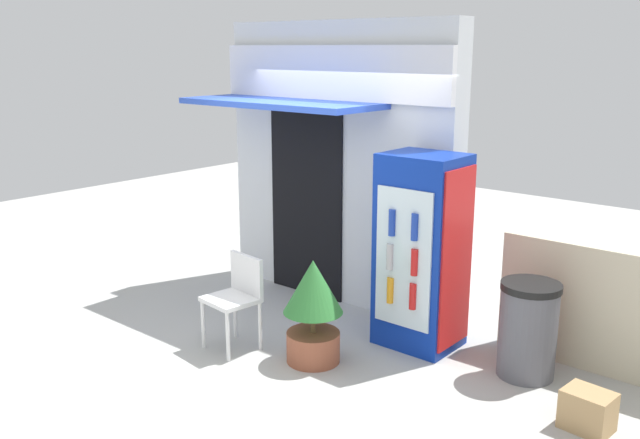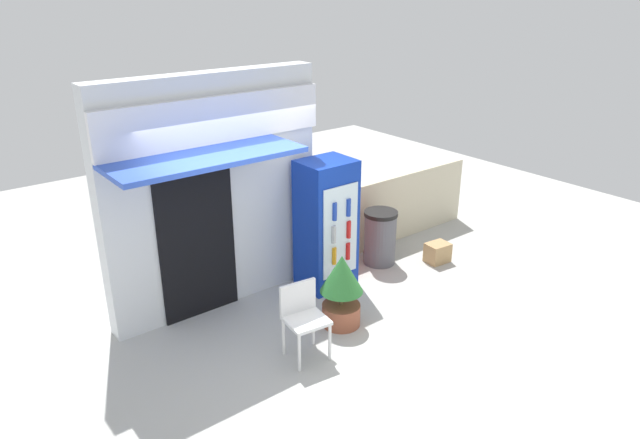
{
  "view_description": "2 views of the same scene",
  "coord_description": "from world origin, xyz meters",
  "px_view_note": "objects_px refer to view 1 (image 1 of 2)",
  "views": [
    {
      "loc": [
        4.38,
        -4.46,
        2.74
      ],
      "look_at": [
        0.4,
        0.27,
        1.2
      ],
      "focal_mm": 38.83,
      "sensor_mm": 36.0,
      "label": 1
    },
    {
      "loc": [
        -3.42,
        -4.86,
        3.97
      ],
      "look_at": [
        0.48,
        0.1,
        1.39
      ],
      "focal_mm": 32.57,
      "sensor_mm": 36.0,
      "label": 2
    }
  ],
  "objects_px": {
    "drink_cooler": "(422,252)",
    "potted_plant_near_shop": "(313,306)",
    "cardboard_box": "(588,411)",
    "trash_bin": "(528,329)",
    "plastic_chair": "(237,293)"
  },
  "relations": [
    {
      "from": "drink_cooler",
      "to": "potted_plant_near_shop",
      "type": "xyz_separation_m",
      "value": [
        -0.52,
        -0.93,
        -0.38
      ]
    },
    {
      "from": "cardboard_box",
      "to": "trash_bin",
      "type": "bearing_deg",
      "value": 143.35
    },
    {
      "from": "drink_cooler",
      "to": "plastic_chair",
      "type": "distance_m",
      "value": 1.75
    },
    {
      "from": "drink_cooler",
      "to": "trash_bin",
      "type": "bearing_deg",
      "value": 1.58
    },
    {
      "from": "drink_cooler",
      "to": "cardboard_box",
      "type": "distance_m",
      "value": 1.99
    },
    {
      "from": "potted_plant_near_shop",
      "to": "cardboard_box",
      "type": "height_order",
      "value": "potted_plant_near_shop"
    },
    {
      "from": "plastic_chair",
      "to": "trash_bin",
      "type": "bearing_deg",
      "value": 26.87
    },
    {
      "from": "cardboard_box",
      "to": "drink_cooler",
      "type": "bearing_deg",
      "value": 164.11
    },
    {
      "from": "trash_bin",
      "to": "cardboard_box",
      "type": "bearing_deg",
      "value": -36.65
    },
    {
      "from": "cardboard_box",
      "to": "potted_plant_near_shop",
      "type": "bearing_deg",
      "value": -169.36
    },
    {
      "from": "drink_cooler",
      "to": "trash_bin",
      "type": "xyz_separation_m",
      "value": [
        1.05,
        0.03,
        -0.49
      ]
    },
    {
      "from": "plastic_chair",
      "to": "trash_bin",
      "type": "height_order",
      "value": "plastic_chair"
    },
    {
      "from": "potted_plant_near_shop",
      "to": "plastic_chair",
      "type": "bearing_deg",
      "value": -164.16
    },
    {
      "from": "drink_cooler",
      "to": "cardboard_box",
      "type": "height_order",
      "value": "drink_cooler"
    },
    {
      "from": "potted_plant_near_shop",
      "to": "cardboard_box",
      "type": "bearing_deg",
      "value": 10.64
    }
  ]
}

